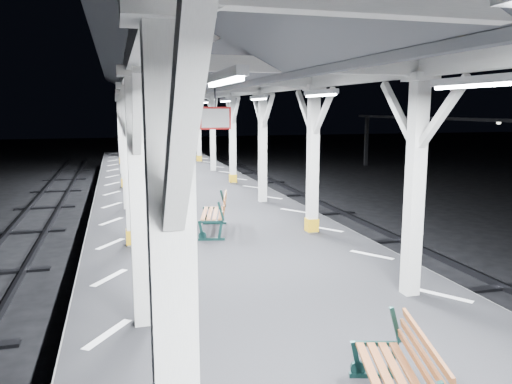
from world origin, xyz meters
name	(u,v)px	position (x,y,z in m)	size (l,w,h in m)	color
ground	(250,318)	(0.00, 0.00, 0.00)	(120.00, 120.00, 0.00)	black
platform	(250,292)	(0.00, 0.00, 0.50)	(6.00, 50.00, 1.00)	black
hazard_stripes_left	(109,278)	(-2.45, 0.00, 1.00)	(1.00, 48.00, 0.01)	silver
hazard_stripes_right	(372,255)	(2.45, 0.00, 1.00)	(1.00, 48.00, 0.01)	silver
track_right	(479,288)	(5.00, 0.00, 0.08)	(2.20, 60.00, 0.16)	#2D2D33
canopy	(250,64)	(0.00, -0.02, 4.56)	(5.40, 49.00, 4.65)	silver
bench_near	(403,376)	(0.17, -4.74, 1.43)	(0.93, 1.57, 0.80)	#112F2C
bench_mid	(217,212)	(-0.08, 2.64, 1.46)	(0.94, 1.69, 0.87)	#112F2C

